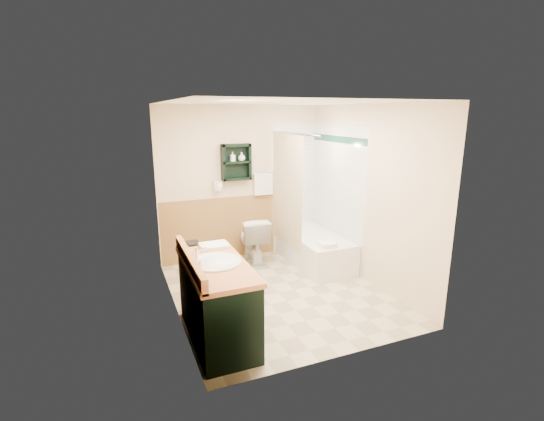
# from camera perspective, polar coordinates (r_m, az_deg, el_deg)

# --- Properties ---
(floor) EXTENTS (3.00, 3.00, 0.00)m
(floor) POSITION_cam_1_polar(r_m,az_deg,el_deg) (5.25, 0.92, -11.79)
(floor) COLOR #C2B38E
(floor) RESTS_ON ground
(back_wall) EXTENTS (2.60, 0.04, 2.40)m
(back_wall) POSITION_cam_1_polar(r_m,az_deg,el_deg) (6.25, -4.58, 3.97)
(back_wall) COLOR #FBEAC4
(back_wall) RESTS_ON ground
(left_wall) EXTENTS (0.04, 3.00, 2.40)m
(left_wall) POSITION_cam_1_polar(r_m,az_deg,el_deg) (4.51, -14.62, -0.40)
(left_wall) COLOR #FBEAC4
(left_wall) RESTS_ON ground
(right_wall) EXTENTS (0.04, 3.00, 2.40)m
(right_wall) POSITION_cam_1_polar(r_m,az_deg,el_deg) (5.50, 13.72, 2.23)
(right_wall) COLOR #FBEAC4
(right_wall) RESTS_ON ground
(ceiling) EXTENTS (2.60, 3.00, 0.04)m
(ceiling) POSITION_cam_1_polar(r_m,az_deg,el_deg) (4.73, 1.04, 15.64)
(ceiling) COLOR white
(ceiling) RESTS_ON back_wall
(wainscot_left) EXTENTS (2.98, 2.98, 1.00)m
(wainscot_left) POSITION_cam_1_polar(r_m,az_deg,el_deg) (4.73, -13.67, -8.60)
(wainscot_left) COLOR #A87B44
(wainscot_left) RESTS_ON left_wall
(wainscot_back) EXTENTS (2.58, 2.58, 1.00)m
(wainscot_back) POSITION_cam_1_polar(r_m,az_deg,el_deg) (6.37, -4.36, -2.28)
(wainscot_back) COLOR #A87B44
(wainscot_back) RESTS_ON back_wall
(mirror_frame) EXTENTS (1.30, 1.30, 1.00)m
(mirror_frame) POSITION_cam_1_polar(r_m,az_deg,el_deg) (3.92, -13.02, 2.06)
(mirror_frame) COLOR #9B5733
(mirror_frame) RESTS_ON left_wall
(mirror_glass) EXTENTS (1.20, 1.20, 0.90)m
(mirror_glass) POSITION_cam_1_polar(r_m,az_deg,el_deg) (3.92, -12.95, 2.07)
(mirror_glass) COLOR white
(mirror_glass) RESTS_ON left_wall
(tile_right) EXTENTS (1.50, 1.50, 2.10)m
(tile_right) POSITION_cam_1_polar(r_m,az_deg,el_deg) (6.11, 9.23, 2.19)
(tile_right) COLOR white
(tile_right) RESTS_ON right_wall
(tile_back) EXTENTS (0.95, 0.95, 2.10)m
(tile_back) POSITION_cam_1_polar(r_m,az_deg,el_deg) (6.61, 4.06, 3.23)
(tile_back) COLOR white
(tile_back) RESTS_ON back_wall
(tile_accent) EXTENTS (1.50, 1.50, 0.10)m
(tile_accent) POSITION_cam_1_polar(r_m,az_deg,el_deg) (5.99, 9.46, 10.15)
(tile_accent) COLOR #134331
(tile_accent) RESTS_ON right_wall
(wall_shelf) EXTENTS (0.45, 0.15, 0.55)m
(wall_shelf) POSITION_cam_1_polar(r_m,az_deg,el_deg) (6.06, -5.21, 6.99)
(wall_shelf) COLOR black
(wall_shelf) RESTS_ON back_wall
(hair_dryer) EXTENTS (0.10, 0.24, 0.18)m
(hair_dryer) POSITION_cam_1_polar(r_m,az_deg,el_deg) (6.05, -7.92, 3.56)
(hair_dryer) COLOR white
(hair_dryer) RESTS_ON back_wall
(towel_bar) EXTENTS (0.40, 0.06, 0.40)m
(towel_bar) POSITION_cam_1_polar(r_m,az_deg,el_deg) (6.27, -1.35, 5.45)
(towel_bar) COLOR white
(towel_bar) RESTS_ON back_wall
(curtain_rod) EXTENTS (0.03, 1.60, 0.03)m
(curtain_rod) POSITION_cam_1_polar(r_m,az_deg,el_deg) (5.64, 2.97, 11.10)
(curtain_rod) COLOR silver
(curtain_rod) RESTS_ON back_wall
(shower_curtain) EXTENTS (1.05, 1.05, 1.70)m
(shower_curtain) POSITION_cam_1_polar(r_m,az_deg,el_deg) (5.90, 2.14, 2.91)
(shower_curtain) COLOR beige
(shower_curtain) RESTS_ON curtain_rod
(vanity) EXTENTS (0.59, 1.31, 0.83)m
(vanity) POSITION_cam_1_polar(r_m,az_deg,el_deg) (4.17, -7.96, -12.80)
(vanity) COLOR black
(vanity) RESTS_ON ground
(bathtub) EXTENTS (0.69, 1.50, 0.46)m
(bathtub) POSITION_cam_1_polar(r_m,az_deg,el_deg) (6.18, 5.99, -5.47)
(bathtub) COLOR white
(bathtub) RESTS_ON ground
(toilet) EXTENTS (0.49, 0.78, 0.72)m
(toilet) POSITION_cam_1_polar(r_m,az_deg,el_deg) (6.13, -2.80, -4.30)
(toilet) COLOR white
(toilet) RESTS_ON ground
(counter_towel) EXTENTS (0.31, 0.24, 0.04)m
(counter_towel) POSITION_cam_1_polar(r_m,az_deg,el_deg) (4.43, -8.39, -5.06)
(counter_towel) COLOR white
(counter_towel) RESTS_ON vanity
(vanity_book) EXTENTS (0.15, 0.03, 0.20)m
(vanity_book) POSITION_cam_1_polar(r_m,az_deg,el_deg) (4.55, -12.32, -3.68)
(vanity_book) COLOR black
(vanity_book) RESTS_ON vanity
(tub_towel) EXTENTS (0.23, 0.19, 0.07)m
(tub_towel) POSITION_cam_1_polar(r_m,az_deg,el_deg) (5.55, 7.99, -4.96)
(tub_towel) COLOR white
(tub_towel) RESTS_ON bathtub
(soap_bottle_a) EXTENTS (0.08, 0.15, 0.07)m
(soap_bottle_a) POSITION_cam_1_polar(r_m,az_deg,el_deg) (6.03, -5.73, 7.41)
(soap_bottle_a) COLOR white
(soap_bottle_a) RESTS_ON wall_shelf
(soap_bottle_b) EXTENTS (0.15, 0.16, 0.10)m
(soap_bottle_b) POSITION_cam_1_polar(r_m,az_deg,el_deg) (6.07, -4.42, 7.66)
(soap_bottle_b) COLOR white
(soap_bottle_b) RESTS_ON wall_shelf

